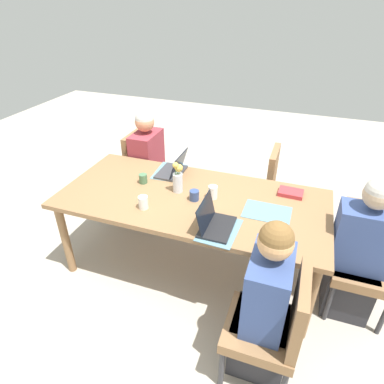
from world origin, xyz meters
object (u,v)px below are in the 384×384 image
flower_vase (178,178)px  laptop_far_left_near (173,169)px  person_near_left_far (264,310)px  coffee_mug_near_left (213,192)px  chair_near_left_far (274,324)px  coffee_mug_centre_left (194,195)px  dining_table (192,204)px  coffee_mug_near_right (143,179)px  person_head_right_left_mid (357,257)px  coffee_mug_centre_right (143,202)px  chair_far_right_near (282,188)px  person_far_left_near (148,169)px  laptop_near_left_far (214,223)px  chair_far_left_near (145,168)px  book_red_cover (291,193)px  chair_head_right_left_mid (364,255)px

flower_vase → laptop_far_left_near: bearing=119.2°
person_near_left_far → coffee_mug_near_left: (-0.58, 0.79, 0.29)m
chair_near_left_far → coffee_mug_centre_left: chair_near_left_far is taller
chair_near_left_far → coffee_mug_near_left: chair_near_left_far is taller
dining_table → coffee_mug_near_right: coffee_mug_near_right is taller
person_near_left_far → coffee_mug_near_right: person_near_left_far is taller
person_head_right_left_mid → coffee_mug_centre_right: 1.67m
person_head_right_left_mid → person_near_left_far: (-0.58, -0.71, 0.00)m
dining_table → chair_far_right_near: 1.10m
person_far_left_near → coffee_mug_near_left: size_ratio=10.90×
person_far_left_near → laptop_near_left_far: size_ratio=3.73×
dining_table → laptop_far_left_near: laptop_far_left_near is taller
coffee_mug_centre_left → person_head_right_left_mid: bearing=0.3°
chair_far_left_near → person_near_left_far: person_near_left_far is taller
dining_table → chair_far_right_near: (0.67, 0.85, -0.19)m
coffee_mug_near_left → coffee_mug_centre_left: (-0.13, -0.08, -0.01)m
person_far_left_near → coffee_mug_centre_right: size_ratio=11.46×
book_red_cover → laptop_near_left_far: bearing=-124.1°
flower_vase → person_near_left_far: bearing=-41.7°
laptop_near_left_far → book_red_cover: laptop_near_left_far is taller
flower_vase → person_head_right_left_mid: bearing=-2.9°
flower_vase → book_red_cover: size_ratio=1.40×
chair_far_left_near → flower_vase: size_ratio=3.22×
chair_head_right_left_mid → coffee_mug_centre_right: (-1.68, -0.33, 0.31)m
laptop_near_left_far → coffee_mug_near_left: size_ratio=2.92×
coffee_mug_centre_left → dining_table: bearing=134.4°
book_red_cover → coffee_mug_centre_right: bearing=-148.6°
person_far_left_near → person_near_left_far: bearing=-44.1°
chair_head_right_left_mid → person_near_left_far: bearing=-128.9°
chair_head_right_left_mid → coffee_mug_near_left: size_ratio=8.21×
flower_vase → coffee_mug_centre_right: bearing=-116.3°
laptop_far_left_near → coffee_mug_near_left: 0.55m
chair_far_right_near → book_red_cover: bearing=-79.7°
chair_head_right_left_mid → book_red_cover: size_ratio=4.50×
coffee_mug_near_right → dining_table: bearing=-9.4°
chair_far_left_near → book_red_cover: (1.62, -0.47, 0.28)m
chair_near_left_far → laptop_near_left_far: bearing=138.9°
chair_far_right_near → coffee_mug_centre_right: size_ratio=8.63×
person_near_left_far → laptop_far_left_near: 1.52m
person_head_right_left_mid → coffee_mug_near_right: 1.83m
laptop_far_left_near → coffee_mug_centre_right: laptop_far_left_near is taller
person_near_left_far → flower_vase: 1.24m
laptop_far_left_near → coffee_mug_centre_right: size_ratio=3.07×
chair_near_left_far → coffee_mug_near_left: 1.11m
dining_table → chair_far_left_near: size_ratio=2.46×
flower_vase → coffee_mug_centre_left: size_ratio=3.27×
person_head_right_left_mid → coffee_mug_near_left: 1.19m
laptop_near_left_far → coffee_mug_centre_right: bearing=174.4°
coffee_mug_centre_right → coffee_mug_near_right: bearing=117.1°
coffee_mug_near_left → chair_far_left_near: bearing=143.8°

